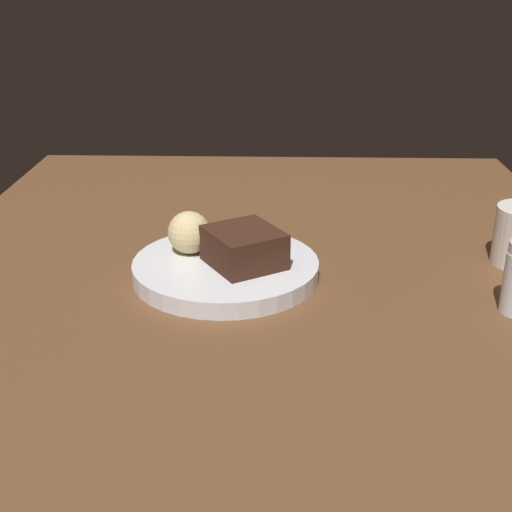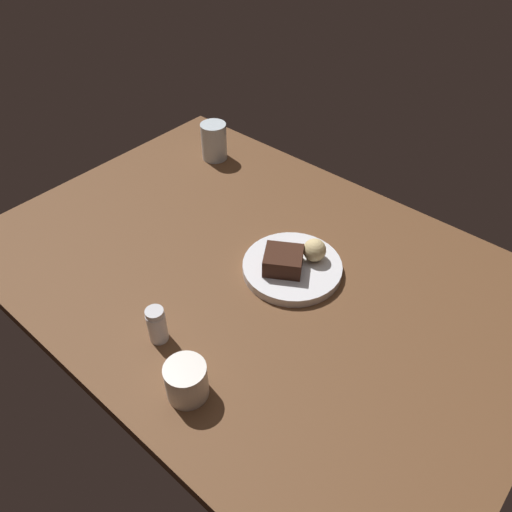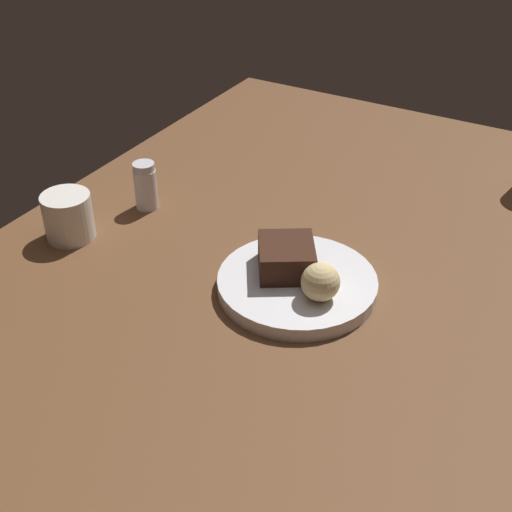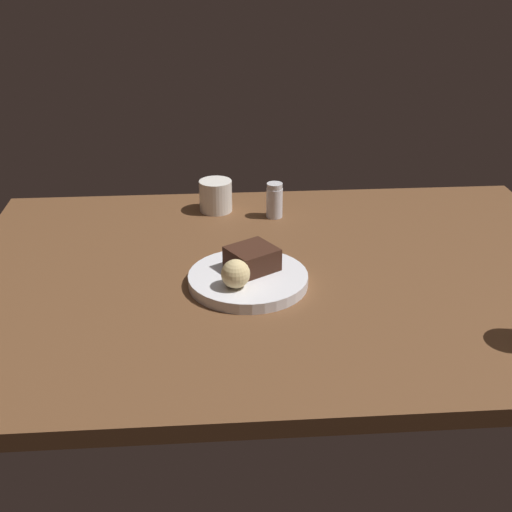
# 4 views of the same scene
# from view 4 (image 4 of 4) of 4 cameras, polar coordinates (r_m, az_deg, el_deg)

# --- Properties ---
(dining_table) EXTENTS (1.20, 0.84, 0.03)m
(dining_table) POSITION_cam_4_polar(r_m,az_deg,el_deg) (1.26, 2.27, -1.91)
(dining_table) COLOR brown
(dining_table) RESTS_ON ground
(dessert_plate) EXTENTS (0.21, 0.21, 0.02)m
(dessert_plate) POSITION_cam_4_polar(r_m,az_deg,el_deg) (1.21, -0.67, -1.99)
(dessert_plate) COLOR silver
(dessert_plate) RESTS_ON dining_table
(chocolate_cake_slice) EXTENTS (0.11, 0.10, 0.04)m
(chocolate_cake_slice) POSITION_cam_4_polar(r_m,az_deg,el_deg) (1.21, -0.33, -0.21)
(chocolate_cake_slice) COLOR #381E14
(chocolate_cake_slice) RESTS_ON dessert_plate
(bread_roll) EXTENTS (0.05, 0.05, 0.05)m
(bread_roll) POSITION_cam_4_polar(r_m,az_deg,el_deg) (1.15, -1.74, -1.51)
(bread_roll) COLOR #DBC184
(bread_roll) RESTS_ON dessert_plate
(salt_shaker) EXTENTS (0.04, 0.04, 0.08)m
(salt_shaker) POSITION_cam_4_polar(r_m,az_deg,el_deg) (1.48, 1.57, 4.73)
(salt_shaker) COLOR silver
(salt_shaker) RESTS_ON dining_table
(coffee_cup) EXTENTS (0.07, 0.07, 0.07)m
(coffee_cup) POSITION_cam_4_polar(r_m,az_deg,el_deg) (1.52, -3.43, 5.11)
(coffee_cup) COLOR silver
(coffee_cup) RESTS_ON dining_table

